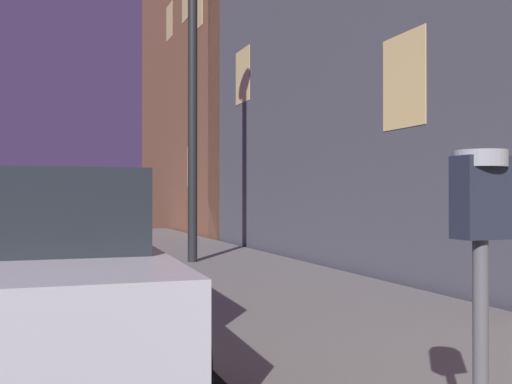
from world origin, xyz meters
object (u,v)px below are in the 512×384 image
object	(u,v)px
parking_meter	(480,235)
street_lamp	(193,39)
car_silver	(21,272)
car_green	(28,226)

from	to	relation	value
parking_meter	street_lamp	distance (m)	8.37
parking_meter	car_silver	distance (m)	3.33
car_silver	parking_meter	bearing A→B (deg)	-61.34
car_green	car_silver	bearing A→B (deg)	-90.00
car_silver	car_green	world-z (taller)	same
car_silver	street_lamp	xyz separation A→B (m)	(2.58, 4.93, 3.19)
parking_meter	car_silver	bearing A→B (deg)	118.66
car_silver	car_green	size ratio (longest dim) A/B	1.01
car_green	street_lamp	size ratio (longest dim) A/B	0.73
parking_meter	car_silver	size ratio (longest dim) A/B	0.30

